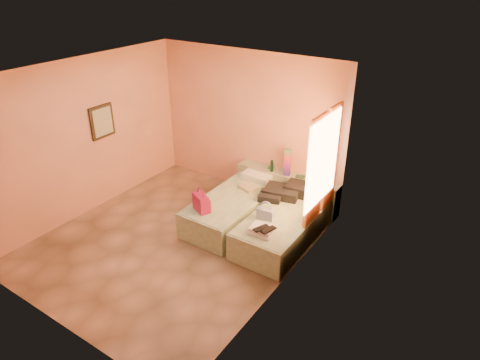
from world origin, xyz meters
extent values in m
plane|color=tan|center=(0.00, 0.00, 0.00)|extent=(4.50, 4.50, 0.00)
cube|color=#FCA886|center=(0.00, 2.25, 1.40)|extent=(4.00, 0.02, 2.80)
cube|color=#FCA886|center=(-2.00, 0.00, 1.40)|extent=(0.02, 4.50, 2.80)
cube|color=#FCA886|center=(2.00, 0.00, 1.40)|extent=(0.02, 4.50, 2.80)
cube|color=silver|center=(0.00, 0.00, 2.80)|extent=(4.00, 4.50, 0.02)
cube|color=#FAD09B|center=(1.98, 1.25, 1.50)|extent=(0.02, 1.10, 1.40)
cube|color=orange|center=(1.94, 1.10, 1.15)|extent=(0.05, 0.55, 2.20)
cube|color=orange|center=(1.94, 1.70, 1.15)|extent=(0.05, 0.45, 2.20)
cube|color=#302515|center=(-1.97, 0.40, 1.60)|extent=(0.04, 0.50, 0.60)
cube|color=gold|center=(1.55, 2.22, 1.45)|extent=(0.25, 0.04, 0.30)
cube|color=#A5AE8F|center=(0.98, 2.10, 0.33)|extent=(2.05, 0.30, 0.65)
cube|color=#B8D6AC|center=(0.47, 1.05, 0.25)|extent=(0.91, 2.00, 0.50)
cube|color=#B8D6AC|center=(1.50, 1.03, 0.25)|extent=(0.91, 2.00, 0.50)
cylinder|color=#143822|center=(0.67, 2.03, 0.76)|extent=(0.08, 0.08, 0.22)
cube|color=#A31443|center=(0.98, 2.06, 0.90)|extent=(0.14, 0.14, 0.50)
cylinder|color=#48855F|center=(0.59, 2.13, 0.66)|extent=(0.12, 0.12, 0.03)
cube|color=#244330|center=(1.24, 2.09, 0.66)|extent=(0.18, 0.15, 0.03)
cube|color=white|center=(1.71, 2.17, 0.79)|extent=(0.23, 0.23, 0.28)
cube|color=#A31443|center=(0.30, 0.37, 0.65)|extent=(0.37, 0.30, 0.30)
cube|color=tan|center=(0.53, 1.43, 0.53)|extent=(0.37, 0.33, 0.05)
cube|color=black|center=(1.22, 1.54, 0.60)|extent=(0.81, 0.81, 0.20)
cube|color=#465DA8|center=(1.31, 0.73, 0.59)|extent=(0.29, 0.15, 0.18)
cube|color=silver|center=(1.48, 0.35, 0.55)|extent=(0.38, 0.33, 0.10)
cube|color=black|center=(1.54, 0.31, 0.61)|extent=(0.27, 0.30, 0.03)
camera|label=1|loc=(4.20, -4.35, 4.19)|focal=32.00mm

